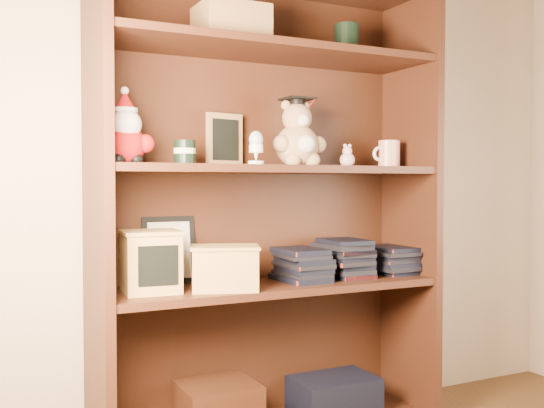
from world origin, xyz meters
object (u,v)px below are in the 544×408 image
Objects in this scene: bookcase at (265,215)px; treats_box at (151,261)px; grad_teddy_bear at (298,139)px; teacher_mug at (389,154)px.

bookcase reaches higher than treats_box.
treats_box is (-0.52, 0.01, -0.39)m from grad_teddy_bear.
teacher_mug is at bearing -5.91° from bookcase.
grad_teddy_bear is at bearing -30.27° from bookcase.
teacher_mug is (0.49, -0.05, 0.22)m from bookcase.
bookcase is 14.13× the size of teacher_mug.
treats_box is (-0.42, -0.05, -0.13)m from bookcase.
grad_teddy_bear reaches higher than treats_box.
bookcase is at bearing 6.97° from treats_box.
bookcase reaches higher than grad_teddy_bear.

